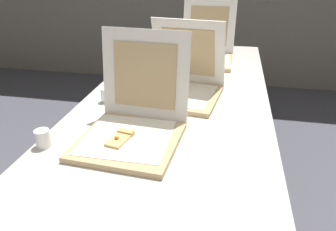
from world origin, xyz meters
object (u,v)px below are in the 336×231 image
at_px(table, 172,117).
at_px(cup_white_mid, 107,95).
at_px(pizza_box_front, 133,125).
at_px(pizza_box_middle, 183,86).
at_px(pizza_box_back, 205,52).
at_px(cup_white_far, 158,72).
at_px(cup_white_near_left, 43,138).

bearing_deg(table, cup_white_mid, 175.66).
relative_size(pizza_box_front, pizza_box_middle, 1.05).
relative_size(pizza_box_front, pizza_box_back, 0.98).
relative_size(table, cup_white_mid, 37.02).
xyz_separation_m(pizza_box_middle, cup_white_far, (-0.18, 0.24, -0.02)).
bearing_deg(pizza_box_front, table, 74.64).
bearing_deg(table, cup_white_near_left, -134.66).
distance_m(pizza_box_middle, cup_white_near_left, 0.71).
relative_size(table, pizza_box_front, 5.75).
xyz_separation_m(pizza_box_middle, cup_white_near_left, (-0.43, -0.57, -0.02)).
bearing_deg(cup_white_far, pizza_box_back, 59.56).
bearing_deg(cup_white_far, pizza_box_front, -84.92).
relative_size(table, pizza_box_back, 5.62).
distance_m(table, cup_white_far, 0.44).
relative_size(pizza_box_back, cup_white_far, 6.59).
bearing_deg(pizza_box_back, cup_white_near_left, -110.88).
height_order(pizza_box_front, cup_white_near_left, pizza_box_front).
bearing_deg(cup_white_mid, pizza_box_front, -53.84).
bearing_deg(pizza_box_middle, cup_white_near_left, -119.09).
bearing_deg(cup_white_far, cup_white_near_left, -106.74).
bearing_deg(cup_white_far, cup_white_mid, -113.39).
xyz_separation_m(pizza_box_middle, cup_white_mid, (-0.35, -0.14, -0.02)).
bearing_deg(table, pizza_box_back, 84.56).
xyz_separation_m(table, pizza_box_middle, (0.02, 0.17, 0.10)).
relative_size(cup_white_far, cup_white_near_left, 1.00).
bearing_deg(pizza_box_back, pizza_box_middle, -93.97).
bearing_deg(cup_white_mid, pizza_box_back, 62.87).
relative_size(pizza_box_front, cup_white_far, 6.44).
distance_m(pizza_box_front, pizza_box_middle, 0.46).
height_order(table, cup_white_near_left, cup_white_near_left).
xyz_separation_m(cup_white_near_left, cup_white_mid, (0.08, 0.43, 0.00)).
relative_size(pizza_box_middle, cup_white_far, 6.12).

